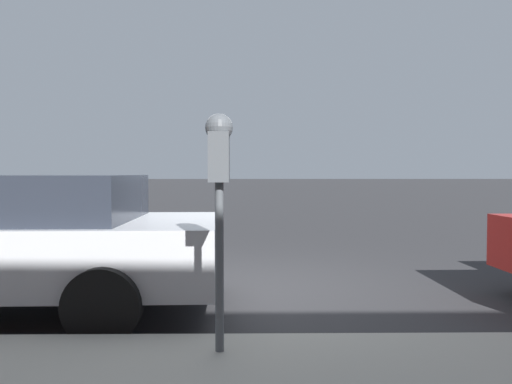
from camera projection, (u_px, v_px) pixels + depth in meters
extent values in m
plane|color=#2B2B2D|center=(240.00, 289.00, 6.03)|extent=(220.00, 220.00, 0.00)
cylinder|color=#4C5156|center=(219.00, 267.00, 3.43)|extent=(0.06, 0.06, 1.17)
cube|color=#4C5156|center=(219.00, 157.00, 3.40)|extent=(0.20, 0.14, 0.34)
sphere|color=#4C5156|center=(219.00, 127.00, 3.39)|extent=(0.19, 0.19, 0.19)
cube|color=#19389E|center=(220.00, 164.00, 3.51)|extent=(0.01, 0.11, 0.12)
cube|color=black|center=(220.00, 147.00, 3.50)|extent=(0.01, 0.10, 0.08)
cylinder|color=black|center=(103.00, 306.00, 4.07)|extent=(0.23, 0.64, 0.64)
cylinder|color=black|center=(147.00, 263.00, 6.00)|extent=(0.23, 0.64, 0.64)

